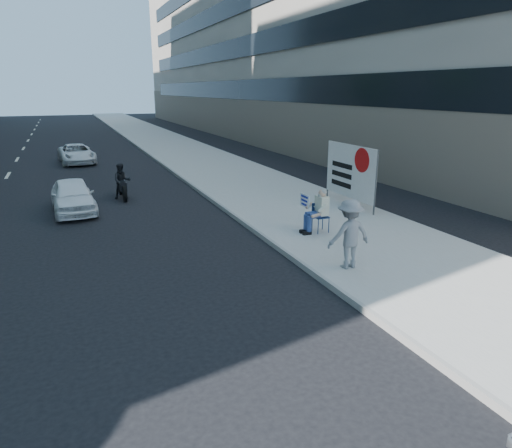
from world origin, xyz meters
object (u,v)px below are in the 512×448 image
motorcycle (122,183)px  white_sedan_near (73,196)px  jogger (349,234)px  white_sedan_far (77,154)px  protest_banner (350,171)px  seated_protester (317,208)px

motorcycle → white_sedan_near: bearing=-141.4°
motorcycle → jogger: bearing=-68.2°
jogger → white_sedan_near: (-5.87, 8.61, -0.39)m
white_sedan_far → motorcycle: motorcycle is taller
protest_banner → motorcycle: bearing=146.3°
seated_protester → white_sedan_far: seated_protester is taller
white_sedan_far → motorcycle: (1.35, -10.51, 0.08)m
seated_protester → white_sedan_near: (-6.59, 5.88, -0.28)m
jogger → protest_banner: size_ratio=0.54×
white_sedan_near → motorcycle: size_ratio=1.70×
jogger → motorcycle: (-3.98, 10.11, -0.34)m
protest_banner → motorcycle: (-7.43, 4.96, -0.76)m
seated_protester → jogger: bearing=-104.7°
protest_banner → white_sedan_near: (-9.32, 3.47, -0.81)m
protest_banner → jogger: bearing=-123.8°
jogger → white_sedan_far: 21.30m
seated_protester → white_sedan_near: seated_protester is taller
jogger → white_sedan_far: (-5.34, 20.62, -0.43)m
white_sedan_near → motorcycle: motorcycle is taller
protest_banner → white_sedan_far: (-8.78, 15.47, -0.85)m
seated_protester → white_sedan_near: 8.84m
seated_protester → white_sedan_far: (-6.06, 17.88, -0.32)m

